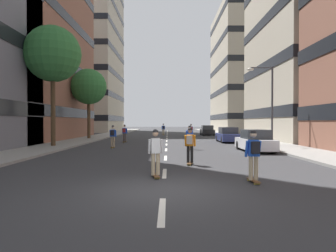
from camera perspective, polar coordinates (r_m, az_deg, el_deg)
ground_plane at (r=37.54m, az=0.05°, el=-2.33°), size 172.00×172.00×0.00m
sidewalk_left at (r=42.14m, az=-12.43°, el=-1.92°), size 3.48×78.83×0.14m
sidewalk_right at (r=42.08m, az=12.58°, el=-1.92°), size 3.48×78.83×0.14m
lane_markings at (r=39.37m, az=0.06°, el=-2.18°), size 0.16×67.20×0.01m
building_left_far at (r=69.16m, az=-16.82°, el=14.67°), size 17.44×19.67×37.17m
building_right_far at (r=67.96m, az=17.10°, el=10.11°), size 17.44×21.79×26.00m
parked_car_near at (r=30.59m, az=11.65°, el=-1.75°), size 1.82×4.40×1.52m
parked_car_mid at (r=46.21m, az=7.77°, el=-0.89°), size 1.82×4.40×1.52m
parked_car_far at (r=21.51m, az=16.59°, el=-2.83°), size 1.82×4.40×1.52m
street_tree_near at (r=26.23m, az=-20.94°, el=12.68°), size 4.47×4.47×9.61m
street_tree_mid at (r=36.17m, az=-14.69°, el=7.25°), size 4.14×4.14×8.09m
streetlamp_right at (r=26.07m, az=18.82°, el=5.35°), size 2.13×0.30×6.50m
skater_0 at (r=30.17m, az=-8.07°, el=-1.18°), size 0.56×0.92×1.78m
skater_1 at (r=39.53m, az=4.71°, el=-0.71°), size 0.57×0.92×1.78m
skater_2 at (r=14.28m, az=4.48°, el=-3.36°), size 0.57×0.92×1.78m
skater_3 at (r=10.42m, az=16.35°, el=-4.93°), size 0.55×0.91×1.78m
skater_4 at (r=23.78m, az=-10.27°, el=-1.71°), size 0.54×0.91×1.78m
skater_5 at (r=22.24m, az=4.42°, el=-1.95°), size 0.57×0.92×1.78m
skater_6 at (r=10.99m, az=-2.15°, el=-4.76°), size 0.57×0.92×1.78m
skater_7 at (r=46.72m, az=-0.63°, el=-0.47°), size 0.56×0.92×1.78m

